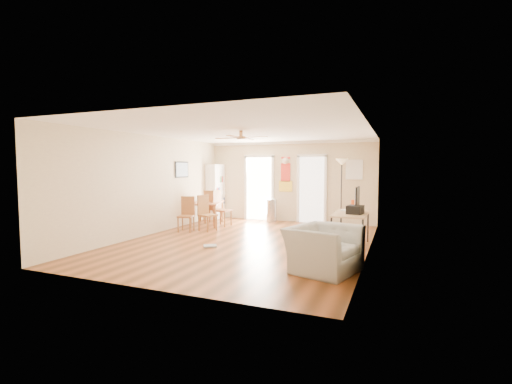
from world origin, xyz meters
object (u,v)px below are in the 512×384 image
at_px(dining_table, 207,213).
at_px(torchiere_lamp, 341,193).
at_px(bookshelf, 216,191).
at_px(dining_chair_right_b, 208,213).
at_px(wastebasket_b, 308,255).
at_px(dining_chair_right_a, 222,208).
at_px(wastebasket_a, 323,241).
at_px(dining_chair_near, 186,214).
at_px(trash_can, 271,211).
at_px(armchair, 324,249).
at_px(dining_chair_far, 213,207).
at_px(computer_desk, 351,230).
at_px(printer, 355,210).

relative_size(dining_table, torchiere_lamp, 0.69).
height_order(bookshelf, dining_table, bookshelf).
bearing_deg(dining_chair_right_b, torchiere_lamp, -39.89).
bearing_deg(wastebasket_b, dining_chair_right_a, 137.69).
height_order(dining_chair_right_a, wastebasket_a, dining_chair_right_a).
distance_m(bookshelf, dining_chair_near, 2.66).
xyz_separation_m(dining_table, wastebasket_a, (3.96, -1.92, -0.18)).
relative_size(trash_can, wastebasket_b, 2.72).
bearing_deg(dining_chair_right_a, armchair, -127.94).
relative_size(dining_table, dining_chair_right_b, 1.42).
distance_m(dining_chair_right_b, dining_chair_far, 1.36).
bearing_deg(wastebasket_b, torchiere_lamp, 90.62).
bearing_deg(wastebasket_b, wastebasket_a, 87.94).
bearing_deg(armchair, bookshelf, 60.23).
xyz_separation_m(torchiere_lamp, computer_desk, (0.62, -2.74, -0.63)).
height_order(computer_desk, printer, printer).
bearing_deg(wastebasket_a, dining_chair_far, 150.35).
bearing_deg(bookshelf, torchiere_lamp, -2.77).
bearing_deg(armchair, dining_chair_right_a, 63.19).
height_order(dining_chair_right_a, dining_chair_near, dining_chair_right_a).
xyz_separation_m(dining_table, computer_desk, (4.50, -1.47, 0.03)).
bearing_deg(torchiere_lamp, dining_chair_near, -146.35).
bearing_deg(computer_desk, wastebasket_a, -139.72).
xyz_separation_m(torchiere_lamp, printer, (0.73, -2.89, -0.16)).
bearing_deg(dining_chair_near, trash_can, 44.74).
bearing_deg(printer, dining_chair_right_a, 168.41).
bearing_deg(wastebasket_a, torchiere_lamp, 91.62).
bearing_deg(torchiere_lamp, dining_chair_far, -166.16).
xyz_separation_m(bookshelf, printer, (4.99, -2.93, -0.08)).
bearing_deg(dining_chair_right_a, dining_chair_far, 60.83).
height_order(dining_table, printer, printer).
relative_size(printer, wastebasket_a, 1.08).
bearing_deg(wastebasket_b, trash_can, 117.34).
bearing_deg(dining_chair_right_a, wastebasket_a, -113.88).
xyz_separation_m(dining_chair_right_b, printer, (4.05, -0.69, 0.36)).
height_order(dining_table, wastebasket_b, dining_table).
xyz_separation_m(dining_chair_right_a, dining_chair_near, (-0.49, -1.22, -0.06)).
height_order(dining_chair_near, torchiere_lamp, torchiere_lamp).
bearing_deg(armchair, wastebasket_a, 27.99).
relative_size(trash_can, armchair, 0.62).
height_order(bookshelf, trash_can, bookshelf).
xyz_separation_m(dining_table, printer, (4.60, -1.61, 0.50)).
bearing_deg(wastebasket_b, printer, 65.52).
xyz_separation_m(trash_can, wastebasket_b, (2.28, -4.40, -0.23)).
xyz_separation_m(bookshelf, dining_chair_right_a, (0.94, -1.35, -0.40)).
distance_m(dining_table, printer, 4.90).
xyz_separation_m(dining_table, torchiere_lamp, (3.87, 1.27, 0.66)).
distance_m(torchiere_lamp, wastebasket_b, 4.47).
relative_size(dining_chair_right_a, armchair, 0.91).
bearing_deg(computer_desk, armchair, -95.44).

